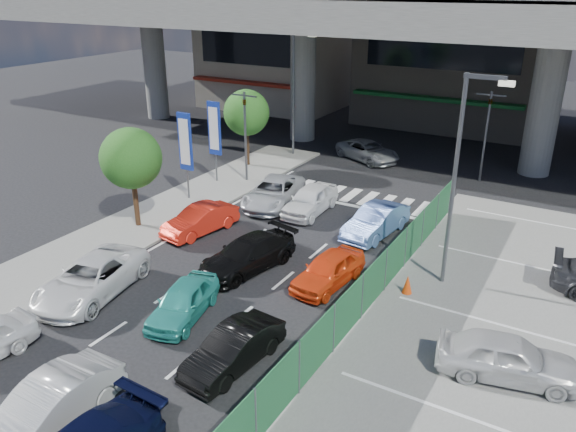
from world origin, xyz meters
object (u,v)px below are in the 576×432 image
Objects in this scene: wagon_silver_front_left at (274,192)px; crossing_wagon_silver at (368,151)px; hatch_black_mid_right at (234,349)px; taxi_orange_right at (328,270)px; taxi_orange_left at (200,220)px; sedan_white_front_mid at (310,200)px; traffic_cone at (407,284)px; taxi_teal_mid at (183,301)px; signboard_far at (214,131)px; street_lamp_right at (461,166)px; sedan_black_mid at (248,254)px; parked_sedan_white at (507,357)px; hatch_white_back_mid at (48,407)px; traffic_light_left at (245,115)px; kei_truck_front_right at (376,221)px; traffic_light_right at (489,114)px; street_lamp_left at (296,84)px; sedan_white_mid_left at (91,278)px; signboard_near at (185,144)px; tree_near at (131,159)px; tree_far at (246,113)px.

wagon_silver_front_left is 1.07× the size of crossing_wagon_silver.
hatch_black_mid_right is 0.82× the size of crossing_wagon_silver.
crossing_wagon_silver is (-5.00, 15.83, -0.00)m from taxi_orange_right.
taxi_orange_left is 0.95× the size of sedan_white_front_mid.
traffic_cone is (2.87, 0.83, -0.21)m from taxi_orange_right.
taxi_teal_mid is at bearing -45.87° from taxi_orange_left.
signboard_far is 14.29m from taxi_teal_mid.
street_lamp_right is 1.77× the size of crossing_wagon_silver.
sedan_black_mid is 10.51m from parked_sedan_white.
hatch_white_back_mid is at bearing -89.60° from wagon_silver_front_left.
wagon_silver_front_left is (-10.14, 3.72, -4.10)m from street_lamp_right.
kei_truck_front_right is at bearing -18.88° from traffic_light_left.
traffic_light_left is 10.33m from kei_truck_front_right.
traffic_light_right is at bearing 2.44° from parked_sedan_white.
kei_truck_front_right is 0.92× the size of crossing_wagon_silver.
kei_truck_front_right is at bearing -19.37° from wagon_silver_front_left.
street_lamp_left is 2.16× the size of taxi_orange_right.
sedan_black_mid is (3.86, 4.59, -0.04)m from sedan_white_mid_left.
signboard_near is at bearing 56.46° from parked_sedan_white.
sedan_white_front_mid is 13.85m from parked_sedan_white.
tree_near is 1.07× the size of sedan_black_mid.
traffic_light_left is 1.26× the size of kei_truck_front_right.
street_lamp_left is at bearing 119.95° from hatch_black_mid_right.
hatch_white_back_mid is 1.16× the size of taxi_teal_mid.
taxi_teal_mid is 0.87× the size of kei_truck_front_right.
signboard_far is at bearing 94.90° from tree_near.
traffic_cone is (13.91, -10.05, -2.96)m from tree_far.
signboard_far is 1.17× the size of parked_sedan_white.
traffic_light_right is 15.38m from signboard_far.
street_lamp_left reaches higher than taxi_orange_left.
hatch_black_mid_right is at bearing -74.16° from sedan_white_front_mid.
crossing_wagon_silver is (-2.10, 26.23, -0.06)m from hatch_white_back_mid.
tree_far is 7.32m from wagon_silver_front_left.
sedan_white_mid_left reaches higher than taxi_orange_right.
sedan_white_front_mid is at bearing 14.87° from signboard_near.
traffic_cone is (7.87, -15.01, -0.20)m from crossing_wagon_silver.
taxi_orange_right reaches higher than taxi_teal_mid.
taxi_orange_right is (7.25, 5.08, -0.06)m from sedan_white_mid_left.
tree_far reaches higher than wagon_silver_front_left.
tree_near reaches higher than sedan_white_front_mid.
street_lamp_left reaches higher than signboard_far.
signboard_far is 15.42m from traffic_cone.
sedan_white_front_mid is 0.90× the size of crossing_wagon_silver.
street_lamp_left reaches higher than taxi_teal_mid.
sedan_white_mid_left is at bearing 178.87° from hatch_black_mid_right.
sedan_white_front_mid reaches higher than sedan_black_mid.
signboard_near is 3.03m from signboard_far.
street_lamp_left is (-0.13, 6.00, 0.83)m from traffic_light_left.
street_lamp_right is 4.74m from traffic_cone.
parked_sedan_white is (11.96, -18.19, 0.11)m from crossing_wagon_silver.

